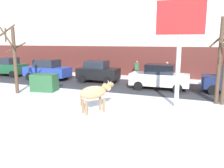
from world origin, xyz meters
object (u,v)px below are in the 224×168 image
car_darkgreen_hatchback (9,67)px  bare_tree_right_lot (14,56)px  pedestrian_near_billboard (137,70)px  car_white_sedan (159,77)px  bare_tree_far_back (220,59)px  dumpster (44,83)px  cow_tan (95,93)px  car_blue_sedan (47,70)px  billboard (180,24)px  car_black_hatchback (98,72)px  pedestrian_by_cars (167,72)px

car_darkgreen_hatchback → bare_tree_right_lot: (6.74, -5.90, 1.59)m
pedestrian_near_billboard → car_white_sedan: bearing=-52.1°
bare_tree_far_back → dumpster: (-11.18, -0.94, -1.93)m
cow_tan → bare_tree_far_back: bare_tree_far_back is taller
pedestrian_near_billboard → dumpster: bearing=-123.6°
cow_tan → car_blue_sedan: 11.14m
car_blue_sedan → bare_tree_far_back: 14.56m
billboard → car_white_sedan: bearing=111.7°
car_black_hatchback → bare_tree_far_back: bearing=-21.6°
car_white_sedan → car_blue_sedan: bearing=177.4°
bare_tree_far_back → billboard: bearing=-142.8°
cow_tan → car_black_hatchback: (-3.50, 7.70, -0.07)m
car_darkgreen_hatchback → car_black_hatchback: 10.11m
car_darkgreen_hatchback → car_black_hatchback: bearing=-0.3°
cow_tan → dumpster: 6.36m
pedestrian_near_billboard → pedestrian_by_cars: bearing=0.0°
car_black_hatchback → dumpster: car_black_hatchback is taller
car_white_sedan → billboard: bearing=-68.3°
bare_tree_far_back → dumpster: 11.39m
car_black_hatchback → pedestrian_near_billboard: size_ratio=2.06×
cow_tan → car_darkgreen_hatchback: 15.67m
pedestrian_by_cars → bare_tree_right_lot: 12.27m
bare_tree_right_lot → dumpster: bearing=43.1°
car_blue_sedan → bare_tree_far_back: bearing=-12.7°
pedestrian_by_cars → dumpster: 10.30m
pedestrian_by_cars → bare_tree_far_back: size_ratio=0.36×
car_blue_sedan → cow_tan: bearing=-40.7°
car_darkgreen_hatchback → car_blue_sedan: (5.18, -0.49, -0.02)m
car_black_hatchback → cow_tan: bearing=-65.5°
cow_tan → bare_tree_right_lot: bearing=164.8°
bare_tree_right_lot → dumpster: (1.36, 1.27, -1.91)m
bare_tree_right_lot → pedestrian_near_billboard: bearing=54.1°
cow_tan → billboard: billboard is taller
car_white_sedan → pedestrian_by_cars: (-0.00, 3.47, -0.03)m
car_darkgreen_hatchback → car_white_sedan: size_ratio=0.84×
billboard → car_white_sedan: (-1.70, 4.27, -3.41)m
pedestrian_by_cars → bare_tree_far_back: bearing=-58.8°
pedestrian_by_cars → bare_tree_far_back: (3.75, -6.19, 1.65)m
cow_tan → bare_tree_right_lot: size_ratio=0.39×
billboard → car_black_hatchback: billboard is taller
car_black_hatchback → dumpster: (-2.01, -4.56, -0.33)m
car_blue_sedan → bare_tree_right_lot: size_ratio=0.92×
pedestrian_by_cars → dumpster: pedestrian_by_cars is taller
car_darkgreen_hatchback → bare_tree_right_lot: size_ratio=0.77×
car_black_hatchback → bare_tree_right_lot: bare_tree_right_lot is taller
billboard → bare_tree_right_lot: size_ratio=1.20×
car_darkgreen_hatchback → pedestrian_by_cars: 15.74m
pedestrian_near_billboard → pedestrian_by_cars: same height
pedestrian_near_billboard → pedestrian_by_cars: 2.70m
bare_tree_right_lot → dumpster: 2.67m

